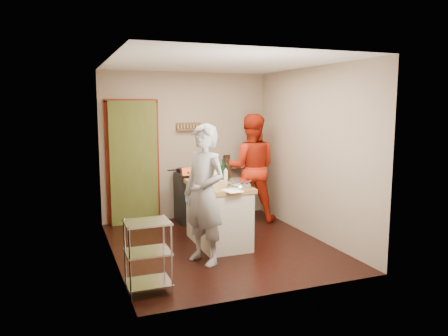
{
  "coord_description": "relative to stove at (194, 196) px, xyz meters",
  "views": [
    {
      "loc": [
        -2.13,
        -5.75,
        2.03
      ],
      "look_at": [
        0.06,
        0.0,
        1.14
      ],
      "focal_mm": 35.0,
      "sensor_mm": 36.0,
      "label": 1
    }
  ],
  "objects": [
    {
      "name": "back_wall",
      "position": [
        -0.69,
        0.36,
        0.68
      ],
      "size": [
        3.0,
        0.44,
        2.6
      ],
      "color": "gray",
      "rests_on": "ground"
    },
    {
      "name": "left_wall",
      "position": [
        -1.55,
        -1.42,
        0.85
      ],
      "size": [
        0.04,
        3.5,
        2.6
      ],
      "primitive_type": "cube",
      "color": "gray",
      "rests_on": "ground"
    },
    {
      "name": "stove",
      "position": [
        0.0,
        0.0,
        0.0
      ],
      "size": [
        0.6,
        0.63,
        1.0
      ],
      "color": "black",
      "rests_on": "ground"
    },
    {
      "name": "floor",
      "position": [
        -0.05,
        -1.42,
        -0.45
      ],
      "size": [
        3.5,
        3.5,
        0.0
      ],
      "primitive_type": "plane",
      "color": "black",
      "rests_on": "ground"
    },
    {
      "name": "right_wall",
      "position": [
        1.45,
        -1.42,
        0.85
      ],
      "size": [
        0.04,
        3.5,
        2.6
      ],
      "primitive_type": "cube",
      "color": "gray",
      "rests_on": "ground"
    },
    {
      "name": "person_stripe",
      "position": [
        -0.47,
        -1.99,
        0.45
      ],
      "size": [
        0.68,
        0.78,
        1.8
      ],
      "primitive_type": "imported",
      "rotation": [
        0.0,
        0.0,
        -1.11
      ],
      "color": "silver",
      "rests_on": "ground"
    },
    {
      "name": "wire_shelving",
      "position": [
        -1.33,
        -2.62,
        -0.01
      ],
      "size": [
        0.48,
        0.4,
        0.8
      ],
      "color": "silver",
      "rests_on": "ground"
    },
    {
      "name": "person_red",
      "position": [
        0.95,
        -0.29,
        0.49
      ],
      "size": [
        1.12,
        1.01,
        1.88
      ],
      "primitive_type": "imported",
      "rotation": [
        0.0,
        0.0,
        2.74
      ],
      "color": "#A81F0B",
      "rests_on": "ground"
    },
    {
      "name": "ceiling",
      "position": [
        -0.05,
        -1.42,
        2.16
      ],
      "size": [
        3.0,
        3.5,
        0.02
      ],
      "primitive_type": "cube",
      "color": "white",
      "rests_on": "back_wall"
    },
    {
      "name": "island",
      "position": [
        -0.03,
        -1.32,
        0.03
      ],
      "size": [
        0.7,
        1.33,
        1.21
      ],
      "color": "beige",
      "rests_on": "ground"
    }
  ]
}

